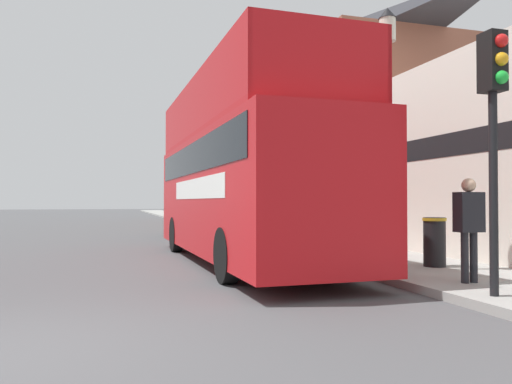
{
  "coord_description": "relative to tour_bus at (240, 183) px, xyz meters",
  "views": [
    {
      "loc": [
        1.02,
        -5.24,
        1.47
      ],
      "look_at": [
        4.98,
        8.08,
        1.73
      ],
      "focal_mm": 35.0,
      "sensor_mm": 36.0,
      "label": 1
    }
  ],
  "objects": [
    {
      "name": "ground_plane",
      "position": [
        -4.1,
        14.54,
        -1.92
      ],
      "size": [
        144.0,
        144.0,
        0.0
      ],
      "primitive_type": "plane",
      "color": "#4C4C4F"
    },
    {
      "name": "sidewalk",
      "position": [
        3.14,
        11.54,
        -1.85
      ],
      "size": [
        2.96,
        108.0,
        0.14
      ],
      "color": "#999993",
      "rests_on": "ground_plane"
    },
    {
      "name": "brick_terrace_rear",
      "position": [
        7.61,
        16.73,
        3.67
      ],
      "size": [
        6.0,
        25.87,
        11.16
      ],
      "color": "#935642",
      "rests_on": "ground_plane"
    },
    {
      "name": "tour_bus",
      "position": [
        0.0,
        0.0,
        0.0
      ],
      "size": [
        2.67,
        9.9,
        4.34
      ],
      "rotation": [
        0.0,
        0.0,
        0.02
      ],
      "color": "red",
      "rests_on": "ground_plane"
    },
    {
      "name": "parked_car_ahead_of_bus",
      "position": [
        0.51,
        8.75,
        -1.21
      ],
      "size": [
        1.89,
        3.99,
        1.5
      ],
      "rotation": [
        0.0,
        0.0,
        -0.01
      ],
      "color": "black",
      "rests_on": "ground_plane"
    },
    {
      "name": "pedestrian_second",
      "position": [
        2.58,
        -4.88,
        -0.75
      ],
      "size": [
        0.45,
        0.25,
        1.71
      ],
      "color": "#232328",
      "rests_on": "sidewalk"
    },
    {
      "name": "traffic_signal",
      "position": [
        2.13,
        -5.96,
        0.95
      ],
      "size": [
        0.28,
        0.42,
        3.72
      ],
      "color": "black",
      "rests_on": "sidewalk"
    },
    {
      "name": "lamp_post_nearest",
      "position": [
        2.17,
        -3.12,
        1.73
      ],
      "size": [
        0.35,
        0.35,
        5.14
      ],
      "color": "black",
      "rests_on": "sidewalk"
    },
    {
      "name": "lamp_post_second",
      "position": [
        2.28,
        4.7,
        1.6
      ],
      "size": [
        0.35,
        0.35,
        4.92
      ],
      "color": "black",
      "rests_on": "sidewalk"
    },
    {
      "name": "lamp_post_third",
      "position": [
        2.27,
        12.53,
        1.43
      ],
      "size": [
        0.35,
        0.35,
        4.65
      ],
      "color": "black",
      "rests_on": "sidewalk"
    },
    {
      "name": "litter_bin",
      "position": [
        3.32,
        -2.98,
        -1.25
      ],
      "size": [
        0.48,
        0.48,
        1.0
      ],
      "color": "black",
      "rests_on": "sidewalk"
    }
  ]
}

